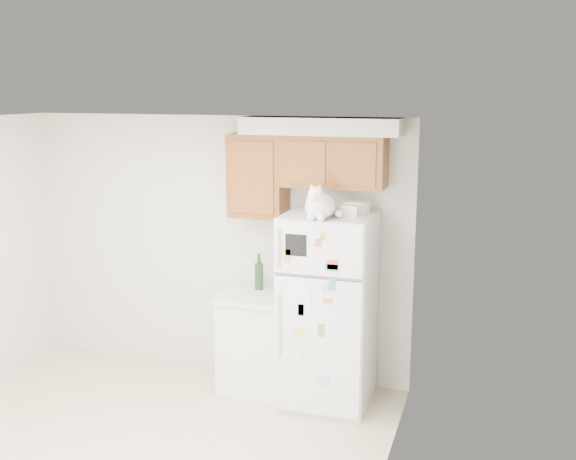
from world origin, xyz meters
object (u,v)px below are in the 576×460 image
at_px(refrigerator, 328,309).
at_px(cat, 319,205).
at_px(storage_box_back, 357,207).
at_px(base_counter, 257,340).
at_px(storage_box_front, 351,210).
at_px(bottle_amber, 260,273).
at_px(bottle_green, 259,272).

height_order(refrigerator, cat, cat).
bearing_deg(storage_box_back, refrigerator, -136.30).
bearing_deg(base_counter, storage_box_front, -5.68).
bearing_deg(bottle_amber, bottle_green, -77.90).
bearing_deg(storage_box_front, bottle_amber, 175.74).
distance_m(refrigerator, cat, 0.99).
distance_m(bottle_green, bottle_amber, 0.07).
bearing_deg(cat, storage_box_back, 56.25).
xyz_separation_m(refrigerator, cat, (-0.02, -0.24, 0.97)).
height_order(cat, bottle_green, cat).
xyz_separation_m(refrigerator, storage_box_back, (0.21, 0.12, 0.90)).
relative_size(refrigerator, bottle_amber, 6.28).
relative_size(refrigerator, storage_box_back, 9.44).
relative_size(base_counter, bottle_green, 2.72).
bearing_deg(bottle_amber, cat, -34.29).
height_order(cat, storage_box_front, cat).
bearing_deg(storage_box_back, bottle_amber, -171.93).
bearing_deg(cat, storage_box_front, 46.65).
bearing_deg(base_counter, cat, -25.09).
distance_m(storage_box_front, bottle_green, 1.12).
bearing_deg(bottle_green, base_counter, -82.21).
distance_m(base_counter, cat, 1.54).
relative_size(base_counter, storage_box_front, 6.13).
bearing_deg(bottle_amber, refrigerator, -18.13).
distance_m(storage_box_front, bottle_amber, 1.17).
bearing_deg(cat, bottle_green, 149.01).
xyz_separation_m(storage_box_back, storage_box_front, (-0.02, -0.13, -0.01)).
bearing_deg(refrigerator, bottle_amber, 161.87).
bearing_deg(cat, bottle_amber, 145.71).
relative_size(base_counter, cat, 2.08).
xyz_separation_m(base_counter, bottle_green, (-0.01, 0.10, 0.63)).
relative_size(storage_box_back, storage_box_front, 1.20).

